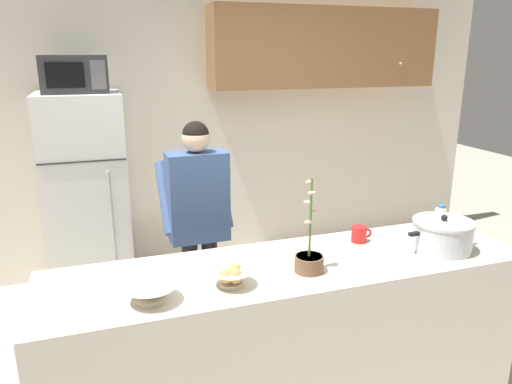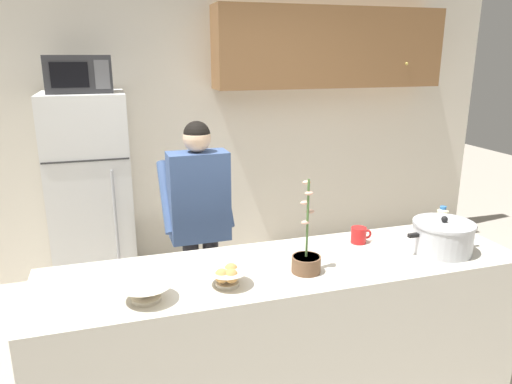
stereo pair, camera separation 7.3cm
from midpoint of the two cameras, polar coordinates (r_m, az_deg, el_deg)
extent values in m
cube|color=silver|center=(4.62, -7.49, 7.25)|extent=(6.00, 0.12, 2.60)
cube|color=olive|center=(4.74, 7.76, 16.56)|extent=(2.21, 0.34, 0.72)
sphere|color=gold|center=(4.95, 16.33, 14.39)|extent=(0.03, 0.03, 0.03)
cube|color=silver|center=(2.81, 2.98, -17.09)|extent=(2.58, 0.68, 0.92)
cube|color=white|center=(4.19, -19.83, -0.73)|extent=(0.64, 0.64, 1.71)
cube|color=#333333|center=(3.79, -20.40, 3.37)|extent=(0.63, 0.01, 0.01)
cylinder|color=#B2B2B7|center=(3.88, -17.15, -3.13)|extent=(0.02, 0.02, 0.77)
cube|color=#2D2D30|center=(4.02, -21.19, 12.89)|extent=(0.48, 0.36, 0.28)
cube|color=black|center=(3.84, -22.19, 12.69)|extent=(0.26, 0.01, 0.18)
cube|color=#59595B|center=(3.83, -18.71, 13.02)|extent=(0.11, 0.01, 0.21)
cylinder|color=black|center=(3.53, -6.00, -11.21)|extent=(0.11, 0.11, 0.77)
cylinder|color=black|center=(3.51, -8.27, -11.52)|extent=(0.11, 0.11, 0.77)
cube|color=#3F598C|center=(3.26, -7.54, -0.57)|extent=(0.40, 0.21, 0.61)
sphere|color=beige|center=(3.17, -7.81, 6.32)|extent=(0.19, 0.19, 0.19)
sphere|color=black|center=(3.17, -7.82, 6.74)|extent=(0.18, 0.18, 0.18)
cylinder|color=#3F598C|center=(3.42, -4.70, -0.02)|extent=(0.09, 0.36, 0.47)
cylinder|color=#3F598C|center=(3.35, -11.32, -0.67)|extent=(0.09, 0.36, 0.47)
cylinder|color=silver|center=(2.92, 20.51, -4.96)|extent=(0.33, 0.33, 0.16)
cylinder|color=silver|center=(2.89, 20.68, -3.35)|extent=(0.34, 0.34, 0.02)
sphere|color=black|center=(2.89, 20.73, -2.86)|extent=(0.04, 0.04, 0.04)
cube|color=black|center=(2.79, 17.49, -4.76)|extent=(0.06, 0.02, 0.02)
cube|color=black|center=(3.03, 23.44, -3.74)|extent=(0.06, 0.02, 0.02)
cylinder|color=red|center=(2.92, 11.39, -4.93)|extent=(0.09, 0.09, 0.10)
torus|color=red|center=(2.95, 12.36, -4.79)|extent=(0.06, 0.01, 0.06)
cylinder|color=beige|center=(2.37, -3.84, -10.80)|extent=(0.11, 0.11, 0.02)
cone|color=beige|center=(2.35, -3.86, -9.92)|extent=(0.21, 0.21, 0.06)
sphere|color=tan|center=(2.32, -4.49, -9.91)|extent=(0.07, 0.07, 0.07)
sphere|color=tan|center=(2.37, -3.42, -9.25)|extent=(0.07, 0.07, 0.07)
sphere|color=tan|center=(2.31, -3.38, -9.93)|extent=(0.07, 0.07, 0.07)
cylinder|color=beige|center=(2.28, -13.27, -12.31)|extent=(0.13, 0.13, 0.02)
cone|color=beige|center=(2.26, -13.34, -11.41)|extent=(0.24, 0.24, 0.06)
cylinder|color=beige|center=(3.29, 20.38, -2.93)|extent=(0.07, 0.07, 0.12)
cone|color=beige|center=(3.27, 20.50, -1.74)|extent=(0.07, 0.07, 0.02)
cylinder|color=#3372BF|center=(3.27, 20.51, -1.61)|extent=(0.04, 0.04, 0.02)
cylinder|color=brown|center=(2.50, 5.46, -8.44)|extent=(0.15, 0.15, 0.09)
cylinder|color=#38281E|center=(2.49, 5.48, -7.64)|extent=(0.14, 0.14, 0.01)
cylinder|color=#4C7238|center=(2.41, 5.61, -3.11)|extent=(0.01, 0.02, 0.41)
ellipsoid|color=#D8A58C|center=(2.42, 5.35, -3.56)|extent=(0.04, 0.03, 0.02)
ellipsoid|color=#D8A58C|center=(2.42, 5.90, -2.25)|extent=(0.04, 0.03, 0.02)
ellipsoid|color=#D8A58C|center=(2.39, 5.27, -1.23)|extent=(0.04, 0.03, 0.02)
ellipsoid|color=#D8A58C|center=(2.37, 5.77, -0.12)|extent=(0.04, 0.03, 0.02)
ellipsoid|color=#D8A58C|center=(2.37, 5.50, 1.18)|extent=(0.04, 0.03, 0.02)
camera|label=1|loc=(0.04, -90.70, -0.20)|focal=33.77mm
camera|label=2|loc=(0.04, 89.30, 0.20)|focal=33.77mm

